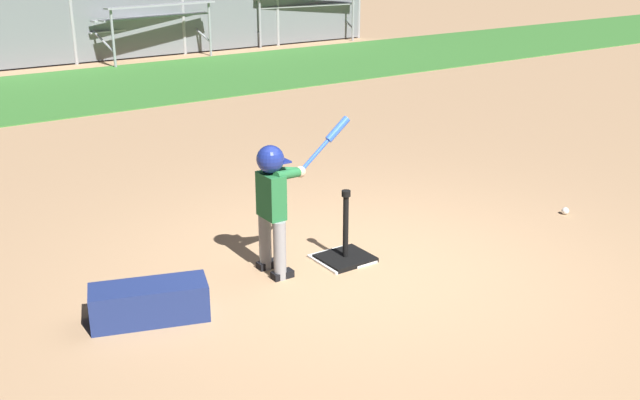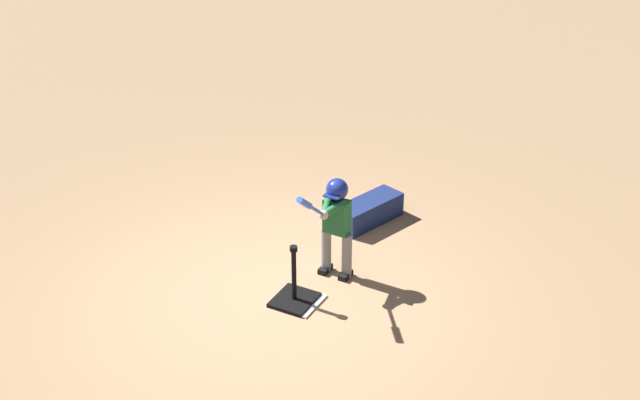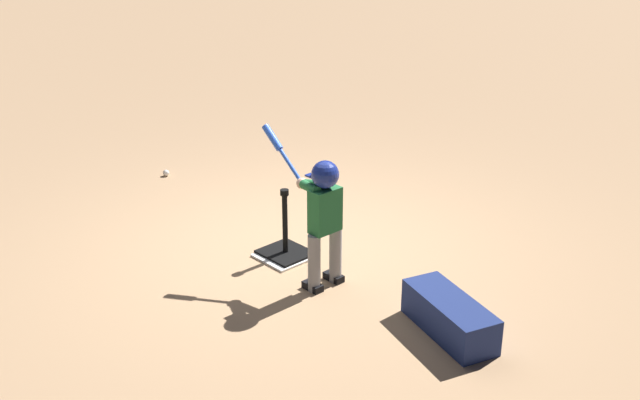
{
  "view_description": "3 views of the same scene",
  "coord_description": "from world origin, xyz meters",
  "px_view_note": "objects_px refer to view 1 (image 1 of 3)",
  "views": [
    {
      "loc": [
        -3.58,
        -4.49,
        2.67
      ],
      "look_at": [
        -0.45,
        0.05,
        0.7
      ],
      "focal_mm": 42.0,
      "sensor_mm": 36.0,
      "label": 1
    },
    {
      "loc": [
        6.28,
        3.91,
        5.06
      ],
      "look_at": [
        -0.75,
        0.17,
        0.79
      ],
      "focal_mm": 50.0,
      "sensor_mm": 36.0,
      "label": 2
    },
    {
      "loc": [
        -4.65,
        4.21,
        3.04
      ],
      "look_at": [
        -0.32,
        0.09,
        0.58
      ],
      "focal_mm": 42.0,
      "sensor_mm": 36.0,
      "label": 3
    }
  ],
  "objects_px": {
    "batting_tee": "(345,251)",
    "bleachers_left_center": "(290,16)",
    "batter_child": "(275,193)",
    "equipment_bag": "(149,302)",
    "baseball": "(565,211)",
    "bleachers_far_left": "(138,29)"
  },
  "relations": [
    {
      "from": "batting_tee",
      "to": "bleachers_left_center",
      "type": "xyz_separation_m",
      "value": [
        7.27,
        12.37,
        0.52
      ]
    },
    {
      "from": "equipment_bag",
      "to": "batting_tee",
      "type": "bearing_deg",
      "value": 19.74
    },
    {
      "from": "baseball",
      "to": "bleachers_left_center",
      "type": "distance_m",
      "value": 13.59
    },
    {
      "from": "batter_child",
      "to": "equipment_bag",
      "type": "relative_size",
      "value": 1.48
    },
    {
      "from": "bleachers_left_center",
      "to": "bleachers_far_left",
      "type": "bearing_deg",
      "value": -174.74
    },
    {
      "from": "batting_tee",
      "to": "bleachers_left_center",
      "type": "height_order",
      "value": "bleachers_left_center"
    },
    {
      "from": "baseball",
      "to": "equipment_bag",
      "type": "bearing_deg",
      "value": 175.9
    },
    {
      "from": "bleachers_far_left",
      "to": "equipment_bag",
      "type": "xyz_separation_m",
      "value": [
        -4.71,
        -12.0,
        -0.48
      ]
    },
    {
      "from": "batter_child",
      "to": "bleachers_left_center",
      "type": "distance_m",
      "value": 14.56
    },
    {
      "from": "batting_tee",
      "to": "equipment_bag",
      "type": "height_order",
      "value": "batting_tee"
    },
    {
      "from": "baseball",
      "to": "equipment_bag",
      "type": "xyz_separation_m",
      "value": [
        -4.3,
        0.31,
        0.1
      ]
    },
    {
      "from": "baseball",
      "to": "bleachers_left_center",
      "type": "xyz_separation_m",
      "value": [
        4.77,
        12.71,
        0.57
      ]
    },
    {
      "from": "batting_tee",
      "to": "bleachers_far_left",
      "type": "bearing_deg",
      "value": 76.34
    },
    {
      "from": "equipment_bag",
      "to": "baseball",
      "type": "bearing_deg",
      "value": 14.41
    },
    {
      "from": "equipment_bag",
      "to": "bleachers_left_center",
      "type": "bearing_deg",
      "value": 72.34
    },
    {
      "from": "bleachers_left_center",
      "to": "batting_tee",
      "type": "bearing_deg",
      "value": -120.45
    },
    {
      "from": "bleachers_left_center",
      "to": "equipment_bag",
      "type": "xyz_separation_m",
      "value": [
        -9.07,
        -12.41,
        -0.47
      ]
    },
    {
      "from": "baseball",
      "to": "bleachers_left_center",
      "type": "relative_size",
      "value": 0.02
    },
    {
      "from": "batter_child",
      "to": "bleachers_far_left",
      "type": "distance_m",
      "value": 12.35
    },
    {
      "from": "bleachers_far_left",
      "to": "bleachers_left_center",
      "type": "distance_m",
      "value": 4.38
    },
    {
      "from": "batter_child",
      "to": "equipment_bag",
      "type": "bearing_deg",
      "value": -171.76
    },
    {
      "from": "batting_tee",
      "to": "bleachers_far_left",
      "type": "height_order",
      "value": "bleachers_far_left"
    }
  ]
}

